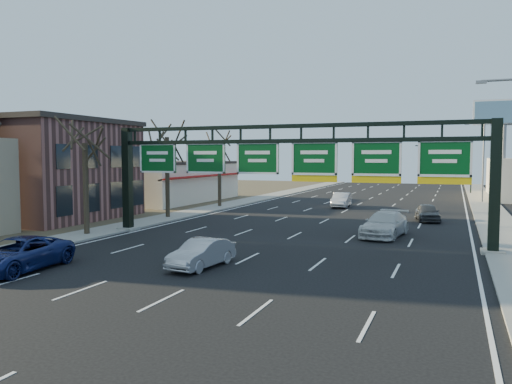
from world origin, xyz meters
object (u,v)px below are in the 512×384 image
at_px(car_blue_suv, 18,254).
at_px(car_silver_sedan, 202,253).
at_px(car_white_wagon, 385,224).
at_px(sign_gantry, 288,166).

xyz_separation_m(car_blue_suv, car_silver_sedan, (7.41, 3.76, -0.09)).
relative_size(car_blue_suv, car_white_wagon, 0.99).
distance_m(sign_gantry, car_blue_suv, 15.72).
bearing_deg(car_blue_suv, sign_gantry, 49.96).
distance_m(car_silver_sedan, car_white_wagon, 14.24).
bearing_deg(car_white_wagon, car_silver_sedan, -111.13).
xyz_separation_m(sign_gantry, car_white_wagon, (5.39, 3.85, -3.83)).
bearing_deg(car_blue_suv, car_white_wagon, 44.16).
bearing_deg(sign_gantry, car_silver_sedan, -99.02).
relative_size(car_blue_suv, car_silver_sedan, 1.35).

